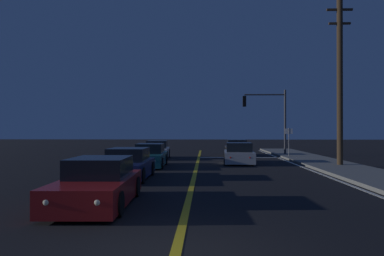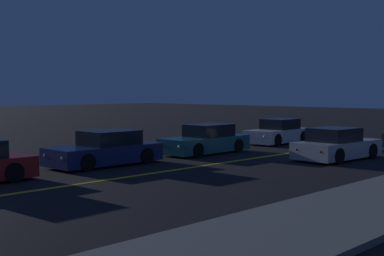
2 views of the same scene
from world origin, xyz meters
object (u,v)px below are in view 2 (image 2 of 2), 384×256
(car_parked_curb_silver, at_px, (337,146))
(car_distant_tail_white, at_px, (278,133))
(car_mid_block_teal, at_px, (206,141))
(car_far_approaching_navy, at_px, (105,150))

(car_parked_curb_silver, xyz_separation_m, car_distant_tail_white, (-5.80, 4.02, -0.00))
(car_mid_block_teal, bearing_deg, car_far_approaching_navy, 87.26)
(car_mid_block_teal, distance_m, car_distant_tail_white, 6.28)
(car_mid_block_teal, height_order, car_far_approaching_navy, same)
(car_mid_block_teal, xyz_separation_m, car_far_approaching_navy, (-0.16, -5.59, 0.00))
(car_parked_curb_silver, distance_m, car_distant_tail_white, 7.06)
(car_far_approaching_navy, height_order, car_distant_tail_white, same)
(car_far_approaching_navy, relative_size, car_distant_tail_white, 1.07)
(car_mid_block_teal, distance_m, car_far_approaching_navy, 5.60)
(car_mid_block_teal, height_order, car_parked_curb_silver, same)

